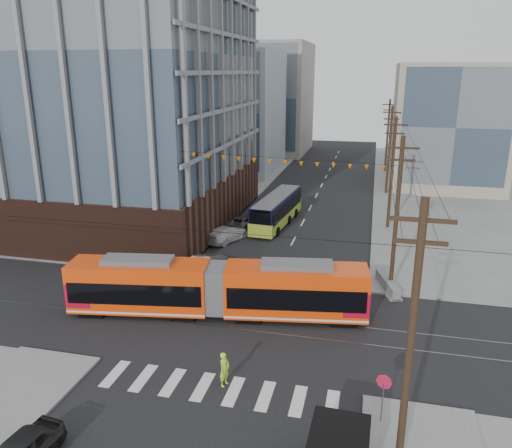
% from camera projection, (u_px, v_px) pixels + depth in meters
% --- Properties ---
extents(ground, '(160.00, 160.00, 0.00)m').
position_uv_depth(ground, '(235.00, 357.00, 27.42)').
color(ground, slate).
extents(office_building, '(30.00, 25.00, 28.60)m').
position_uv_depth(office_building, '(82.00, 79.00, 49.46)').
color(office_building, '#381E16').
rests_on(office_building, ground).
extents(bg_bldg_nw_near, '(18.00, 16.00, 18.00)m').
position_uv_depth(bg_bldg_nw_near, '(219.00, 112.00, 76.87)').
color(bg_bldg_nw_near, '#8C99A5').
rests_on(bg_bldg_nw_near, ground).
extents(bg_bldg_ne_near, '(14.00, 14.00, 16.00)m').
position_uv_depth(bg_bldg_ne_near, '(448.00, 126.00, 66.14)').
color(bg_bldg_ne_near, gray).
rests_on(bg_bldg_ne_near, ground).
extents(bg_bldg_nw_far, '(16.00, 18.00, 20.00)m').
position_uv_depth(bg_bldg_nw_far, '(266.00, 98.00, 94.51)').
color(bg_bldg_nw_far, gray).
rests_on(bg_bldg_nw_far, ground).
extents(bg_bldg_ne_far, '(16.00, 16.00, 14.00)m').
position_uv_depth(bg_bldg_ne_far, '(445.00, 120.00, 84.59)').
color(bg_bldg_ne_far, '#8C99A5').
rests_on(bg_bldg_ne_far, ground).
extents(utility_pole_near, '(0.30, 0.30, 11.00)m').
position_uv_depth(utility_pole_near, '(411.00, 342.00, 18.34)').
color(utility_pole_near, black).
rests_on(utility_pole_near, ground).
extents(utility_pole_far, '(0.30, 0.30, 11.00)m').
position_uv_depth(utility_pole_far, '(387.00, 136.00, 75.98)').
color(utility_pole_far, black).
rests_on(utility_pole_far, ground).
extents(streetcar, '(19.04, 5.56, 3.63)m').
position_uv_depth(streetcar, '(217.00, 289.00, 31.60)').
color(streetcar, '#F03F0A').
rests_on(streetcar, ground).
extents(city_bus, '(3.41, 11.09, 3.09)m').
position_uv_depth(city_bus, '(277.00, 210.00, 50.60)').
color(city_bus, black).
rests_on(city_bus, ground).
extents(parked_car_silver, '(2.53, 4.55, 1.42)m').
position_uv_depth(parked_car_silver, '(205.00, 263.00, 38.79)').
color(parked_car_silver, '#A2A5AC').
rests_on(parked_car_silver, ground).
extents(parked_car_white, '(3.63, 5.24, 1.41)m').
position_uv_depth(parked_car_white, '(227.00, 234.00, 45.85)').
color(parked_car_white, silver).
rests_on(parked_car_white, ground).
extents(parked_car_grey, '(2.62, 4.73, 1.25)m').
position_uv_depth(parked_car_grey, '(243.00, 222.00, 49.79)').
color(parked_car_grey, '#595959').
rests_on(parked_car_grey, ground).
extents(pedestrian, '(0.61, 0.76, 1.80)m').
position_uv_depth(pedestrian, '(224.00, 369.00, 24.71)').
color(pedestrian, '#B6EB2E').
rests_on(pedestrian, ground).
extents(stop_sign, '(0.88, 0.88, 2.33)m').
position_uv_depth(stop_sign, '(382.00, 401.00, 21.92)').
color(stop_sign, '#C81A3E').
rests_on(stop_sign, ground).
extents(jersey_barrier, '(2.02, 4.11, 0.80)m').
position_uv_depth(jersey_barrier, '(388.00, 284.00, 35.75)').
color(jersey_barrier, gray).
rests_on(jersey_barrier, ground).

